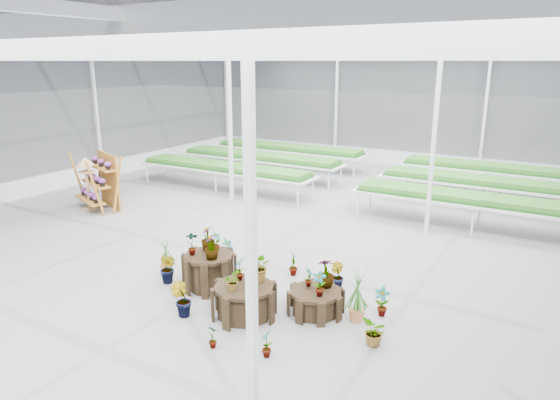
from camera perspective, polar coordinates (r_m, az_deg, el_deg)
The scene contains 10 objects.
ground_plane at distance 10.84m, azimuth -4.81°, elevation -7.22°, with size 24.00×24.00×0.00m, color gray.
greenhouse_shell at distance 10.18m, azimuth -5.10°, elevation 4.54°, with size 18.00×24.00×4.50m, color white, non-canonical shape.
steel_frame at distance 10.18m, azimuth -5.10°, elevation 4.54°, with size 18.00×24.00×4.50m, color silver, non-canonical shape.
nursery_benches at distance 16.84m, azimuth 9.26°, elevation 2.46°, with size 16.00×7.00×0.84m, color silver, non-canonical shape.
plinth_tall at distance 9.68m, azimuth -8.06°, elevation -8.04°, with size 1.00×1.00×0.68m, color black.
plinth_mid at distance 8.61m, azimuth -4.11°, elevation -11.44°, with size 1.08×1.08×0.57m, color black.
plinth_low at distance 8.74m, azimuth 4.09°, elevation -11.54°, with size 0.95×0.95×0.43m, color black.
shelf_rack at distance 15.40m, azimuth -20.16°, elevation 1.96°, with size 1.53×0.81×1.62m, color #9E6622, non-canonical shape.
bird_table at distance 15.42m, azimuth -21.16°, elevation 1.76°, with size 0.37×0.37×1.56m, color tan, non-canonical shape.
nursery_plants at distance 9.12m, azimuth -2.95°, elevation -8.33°, with size 5.05×3.18×1.17m.
Camera 1 is at (5.77, -8.16, 4.20)m, focal length 32.00 mm.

